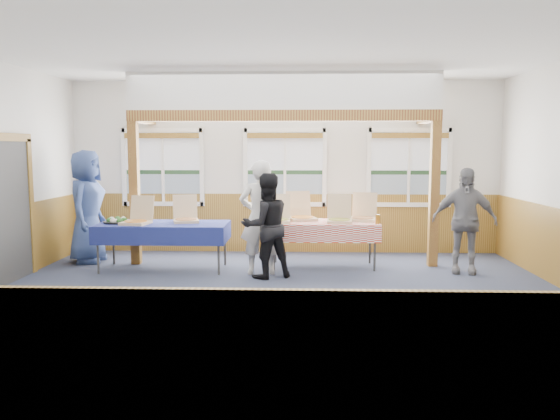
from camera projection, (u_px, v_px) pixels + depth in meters
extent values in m
plane|color=#2A3144|center=(277.00, 303.00, 6.94)|extent=(8.00, 8.00, 0.00)
plane|color=white|center=(277.00, 45.00, 6.57)|extent=(8.00, 8.00, 0.00)
plane|color=silver|center=(285.00, 167.00, 10.23)|extent=(8.00, 0.00, 8.00)
plane|color=silver|center=(252.00, 209.00, 3.28)|extent=(8.00, 0.00, 8.00)
cube|color=brown|center=(285.00, 223.00, 10.33)|extent=(7.98, 0.05, 1.10)
cube|color=brown|center=(253.00, 374.00, 3.43)|extent=(7.98, 0.05, 1.10)
cube|color=#353535|center=(6.00, 212.00, 7.86)|extent=(0.06, 1.30, 2.10)
cube|color=white|center=(164.00, 204.00, 10.34)|extent=(1.52, 0.05, 0.08)
cube|color=white|center=(162.00, 130.00, 10.18)|extent=(1.52, 0.05, 0.08)
cube|color=white|center=(124.00, 167.00, 10.28)|extent=(0.08, 0.05, 1.46)
cube|color=white|center=(202.00, 167.00, 10.23)|extent=(0.08, 0.05, 1.46)
cube|color=white|center=(163.00, 167.00, 10.26)|extent=(0.05, 0.05, 1.30)
cube|color=slate|center=(164.00, 188.00, 10.34)|extent=(1.40, 0.02, 0.52)
cube|color=#1D3A1F|center=(163.00, 172.00, 10.31)|extent=(1.40, 0.02, 0.08)
cube|color=silver|center=(163.00, 151.00, 10.26)|extent=(1.40, 0.02, 0.70)
cube|color=brown|center=(162.00, 136.00, 10.17)|extent=(1.40, 0.07, 0.10)
cube|color=white|center=(285.00, 204.00, 10.25)|extent=(1.52, 0.05, 0.08)
cube|color=white|center=(285.00, 130.00, 10.09)|extent=(1.52, 0.05, 0.08)
cube|color=white|center=(245.00, 167.00, 10.20)|extent=(0.08, 0.05, 1.46)
cube|color=white|center=(325.00, 168.00, 10.14)|extent=(0.08, 0.05, 1.46)
cube|color=white|center=(285.00, 167.00, 10.17)|extent=(0.05, 0.05, 1.30)
cube|color=slate|center=(285.00, 188.00, 10.26)|extent=(1.40, 0.02, 0.52)
cube|color=#1D3A1F|center=(285.00, 172.00, 10.22)|extent=(1.40, 0.02, 0.08)
cube|color=silver|center=(285.00, 151.00, 10.18)|extent=(1.40, 0.02, 0.70)
cube|color=brown|center=(285.00, 136.00, 10.08)|extent=(1.40, 0.07, 0.10)
cube|color=white|center=(408.00, 205.00, 10.16)|extent=(1.52, 0.05, 0.08)
cube|color=white|center=(410.00, 130.00, 10.01)|extent=(1.52, 0.05, 0.08)
cube|color=white|center=(369.00, 168.00, 10.11)|extent=(0.08, 0.05, 1.46)
cube|color=white|center=(449.00, 168.00, 10.06)|extent=(0.08, 0.05, 1.46)
cube|color=white|center=(409.00, 168.00, 10.09)|extent=(0.05, 0.05, 1.30)
cube|color=slate|center=(408.00, 188.00, 10.17)|extent=(1.40, 0.02, 0.52)
cube|color=#1D3A1F|center=(408.00, 172.00, 10.14)|extent=(1.40, 0.02, 0.08)
cube|color=silver|center=(409.00, 151.00, 10.09)|extent=(1.40, 0.02, 0.70)
cube|color=brown|center=(410.00, 135.00, 10.00)|extent=(1.40, 0.07, 0.10)
cube|color=#642C16|center=(135.00, 193.00, 9.18)|extent=(0.15, 0.15, 2.40)
cube|color=#642C16|center=(434.00, 194.00, 8.99)|extent=(0.15, 0.15, 2.40)
cube|color=#642C16|center=(283.00, 116.00, 8.94)|extent=(5.15, 0.18, 0.18)
cylinder|color=#353535|center=(98.00, 251.00, 8.51)|extent=(0.04, 0.04, 0.73)
cylinder|color=#353535|center=(113.00, 243.00, 9.22)|extent=(0.04, 0.04, 0.73)
cylinder|color=#353535|center=(219.00, 252.00, 8.44)|extent=(0.04, 0.04, 0.73)
cylinder|color=#353535|center=(225.00, 244.00, 9.15)|extent=(0.04, 0.04, 0.73)
cube|color=#353535|center=(163.00, 225.00, 8.79)|extent=(2.07, 0.97, 0.03)
cube|color=navy|center=(163.00, 223.00, 8.78)|extent=(2.13, 1.03, 0.01)
cube|color=navy|center=(156.00, 237.00, 8.35)|extent=(2.07, 0.14, 0.28)
cube|color=navy|center=(170.00, 228.00, 9.25)|extent=(2.07, 0.14, 0.28)
cylinder|color=#353535|center=(274.00, 248.00, 8.76)|extent=(0.04, 0.04, 0.73)
cylinder|color=#353535|center=(276.00, 242.00, 9.36)|extent=(0.04, 0.04, 0.73)
cylinder|color=#353535|center=(375.00, 249.00, 8.70)|extent=(0.04, 0.04, 0.73)
cylinder|color=#353535|center=(370.00, 242.00, 9.30)|extent=(0.04, 0.04, 0.73)
cube|color=#353535|center=(324.00, 223.00, 8.98)|extent=(1.76, 0.79, 0.03)
cube|color=red|center=(324.00, 222.00, 8.98)|extent=(1.82, 0.85, 0.01)
cube|color=red|center=(325.00, 234.00, 8.61)|extent=(1.79, 0.08, 0.28)
cube|color=red|center=(323.00, 227.00, 9.39)|extent=(1.79, 0.08, 0.28)
cube|color=beige|center=(136.00, 223.00, 8.65)|extent=(0.46, 0.46, 0.04)
cylinder|color=gold|center=(136.00, 221.00, 8.64)|extent=(0.40, 0.40, 0.01)
cube|color=beige|center=(142.00, 208.00, 8.86)|extent=(0.41, 0.16, 0.39)
cube|color=beige|center=(186.00, 221.00, 8.89)|extent=(0.48, 0.48, 0.04)
cylinder|color=tan|center=(186.00, 219.00, 8.88)|extent=(0.42, 0.42, 0.01)
cube|color=beige|center=(185.00, 206.00, 9.09)|extent=(0.41, 0.19, 0.39)
cube|color=beige|center=(278.00, 221.00, 8.87)|extent=(0.41, 0.41, 0.05)
cylinder|color=gold|center=(278.00, 219.00, 8.86)|extent=(0.36, 0.36, 0.01)
cube|color=beige|center=(278.00, 206.00, 9.09)|extent=(0.41, 0.10, 0.40)
cube|color=beige|center=(302.00, 219.00, 9.14)|extent=(0.53, 0.53, 0.05)
cylinder|color=gold|center=(302.00, 217.00, 9.14)|extent=(0.46, 0.46, 0.01)
cube|color=beige|center=(298.00, 203.00, 9.36)|extent=(0.44, 0.21, 0.42)
cube|color=beige|center=(339.00, 221.00, 8.85)|extent=(0.42, 0.42, 0.04)
cylinder|color=gold|center=(339.00, 219.00, 8.85)|extent=(0.37, 0.37, 0.01)
cube|color=beige|center=(339.00, 206.00, 9.06)|extent=(0.40, 0.12, 0.39)
cube|color=beige|center=(363.00, 219.00, 9.05)|extent=(0.50, 0.50, 0.05)
cylinder|color=tan|center=(363.00, 218.00, 9.05)|extent=(0.44, 0.44, 0.01)
cube|color=beige|center=(365.00, 204.00, 9.27)|extent=(0.43, 0.19, 0.41)
cylinder|color=black|center=(117.00, 222.00, 8.81)|extent=(0.43, 0.43, 0.03)
cylinder|color=silver|center=(117.00, 220.00, 8.81)|extent=(0.10, 0.10, 0.04)
sphere|color=#326A28|center=(124.00, 220.00, 8.80)|extent=(0.10, 0.10, 0.10)
sphere|color=silver|center=(123.00, 219.00, 8.90)|extent=(0.10, 0.10, 0.10)
sphere|color=#326A28|center=(118.00, 219.00, 8.92)|extent=(0.10, 0.10, 0.10)
sphere|color=silver|center=(112.00, 220.00, 8.86)|extent=(0.10, 0.10, 0.10)
sphere|color=#326A28|center=(109.00, 221.00, 8.76)|extent=(0.10, 0.10, 0.10)
sphere|color=silver|center=(113.00, 221.00, 8.69)|extent=(0.10, 0.10, 0.10)
sphere|color=#326A28|center=(120.00, 221.00, 8.71)|extent=(0.10, 0.10, 0.10)
cylinder|color=#9A6119|center=(378.00, 219.00, 8.69)|extent=(0.07, 0.07, 0.15)
imported|color=silver|center=(260.00, 217.00, 8.45)|extent=(0.70, 0.51, 1.78)
imported|color=black|center=(266.00, 226.00, 8.23)|extent=(0.95, 0.86, 1.59)
imported|color=#354A84|center=(87.00, 206.00, 9.35)|extent=(0.63, 0.95, 1.93)
imported|color=slate|center=(464.00, 221.00, 8.55)|extent=(1.04, 0.61, 1.66)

